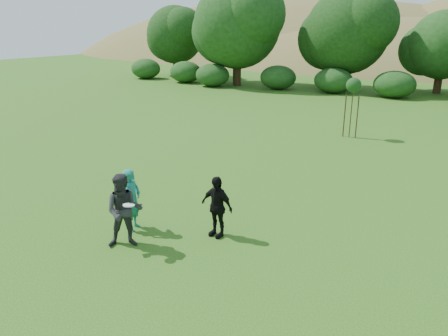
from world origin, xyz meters
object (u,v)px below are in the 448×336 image
at_px(player_grey, 124,211).
at_px(player_teal, 132,200).
at_px(sapling, 353,87).
at_px(player_black, 217,206).

bearing_deg(player_grey, player_teal, 82.63).
bearing_deg(sapling, player_teal, -99.36).
height_order(player_grey, sapling, sapling).
bearing_deg(player_grey, sapling, 44.78).
relative_size(player_teal, sapling, 0.59).
relative_size(player_teal, player_grey, 0.91).
distance_m(player_teal, sapling, 13.18).
bearing_deg(player_black, player_grey, -128.80).
relative_size(player_black, sapling, 0.57).
height_order(player_teal, player_grey, player_grey).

